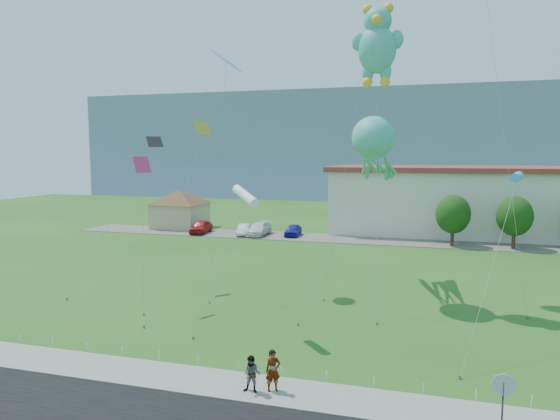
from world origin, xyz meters
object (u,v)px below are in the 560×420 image
Objects in this scene: pedestrian_right at (252,374)px; parked_car_red at (201,227)px; octopus_kite at (375,149)px; parked_car_blue at (293,230)px; teddy_bear_kite at (377,43)px; pavilion at (180,205)px; parked_car_white at (259,229)px; parked_car_silver at (244,230)px; pedestrian_left at (273,371)px; stop_sign at (503,391)px.

parked_car_red is at bearing 115.93° from pedestrian_right.
parked_car_blue is at bearing 117.44° from octopus_kite.
parked_car_red is 32.22m from octopus_kite.
octopus_kite is at bearing 96.54° from teddy_bear_kite.
parked_car_white is at bearing -15.22° from pavilion.
parked_car_silver is at bearing 128.52° from teddy_bear_kite.
pedestrian_left is 22.41m from teddy_bear_kite.
pedestrian_left is 0.34× the size of parked_car_white.
parked_car_silver is (-13.92, 37.51, -0.15)m from pedestrian_right.
parked_car_white is 4.12m from parked_car_blue.
stop_sign is (33.50, -42.21, -1.15)m from pavilion.
octopus_kite is at bearing 77.44° from pedestrian_right.
teddy_bear_kite is (11.46, -22.73, 16.22)m from parked_car_blue.
pedestrian_right is at bearing -59.49° from pavilion.
stop_sign is 0.64× the size of parked_car_silver.
parked_car_white is at bearing 125.13° from teddy_bear_kite.
octopus_kite is at bearing -47.62° from parked_car_red.
pedestrian_left reaches higher than parked_car_blue.
pedestrian_left is 1.13× the size of pedestrian_right.
parked_car_white is 0.26× the size of teddy_bear_kite.
parked_car_silver is at bearing -172.08° from parked_car_blue.
pedestrian_left is 39.24m from parked_car_blue.
parked_car_silver is 0.77× the size of parked_car_white.
parked_car_silver is at bearing 129.48° from octopus_kite.
parked_car_red is (-19.58, 37.50, -0.03)m from pedestrian_right.
parked_car_red is at bearing -177.12° from parked_car_blue.
stop_sign is 44.96m from parked_car_silver.
parked_car_silver is 1.77m from parked_car_white.
pavilion is 2.34× the size of parked_car_silver.
parked_car_silver is 32.10m from teddy_bear_kite.
stop_sign reaches higher than parked_car_red.
octopus_kite reaches higher than parked_car_silver.
pavilion is 2.02× the size of parked_car_red.
stop_sign is 0.63× the size of parked_car_blue.
octopus_kite is at bearing -41.69° from pavilion.
pedestrian_right is 42.30m from parked_car_red.
stop_sign is 48.10m from parked_car_red.
parked_car_red is (-20.36, 37.14, -0.12)m from pedestrian_left.
pedestrian_right is at bearing -101.83° from teddy_bear_kite.
pedestrian_left is 39.96m from parked_car_silver.
stop_sign is 1.46× the size of pedestrian_left.
parked_car_blue is 0.29× the size of octopus_kite.
parked_car_red reaches higher than parked_car_white.
teddy_bear_kite is at bearing 109.30° from stop_sign.
parked_car_silver is 28.56m from octopus_kite.
teddy_bear_kite reaches higher than pedestrian_right.
parked_car_blue is 0.20× the size of teddy_bear_kite.
teddy_bear_kite reaches higher than parked_car_blue.
parked_car_white is at bearing 4.26° from parked_car_silver.
octopus_kite reaches higher than parked_car_red.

